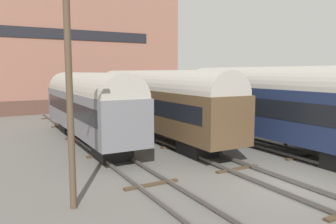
{
  "coord_description": "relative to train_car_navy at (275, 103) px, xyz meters",
  "views": [
    {
      "loc": [
        -11.0,
        -9.59,
        5.01
      ],
      "look_at": [
        0.0,
        10.39,
        2.2
      ],
      "focal_mm": 35.0,
      "sensor_mm": 36.0,
      "label": 1
    }
  ],
  "objects": [
    {
      "name": "train_car_navy",
      "position": [
        0.0,
        0.0,
        0.0
      ],
      "size": [
        2.87,
        16.06,
        5.34
      ],
      "color": "black",
      "rests_on": "ground"
    },
    {
      "name": "utility_pole",
      "position": [
        -13.38,
        -3.03,
        1.46
      ],
      "size": [
        1.8,
        0.24,
        8.71
      ],
      "color": "#473828",
      "rests_on": "ground"
    },
    {
      "name": "ground_plane",
      "position": [
        -4.9,
        -5.26,
        -3.06
      ],
      "size": [
        200.0,
        200.0,
        0.0
      ],
      "primitive_type": "plane",
      "color": "#56544F"
    },
    {
      "name": "train_car_brown",
      "position": [
        -4.9,
        7.36,
        -0.13
      ],
      "size": [
        2.93,
        18.5,
        5.12
      ],
      "color": "black",
      "rests_on": "ground"
    },
    {
      "name": "track_middle",
      "position": [
        -4.9,
        -5.26,
        -2.91
      ],
      "size": [
        2.6,
        60.0,
        0.26
      ],
      "color": "#4C4742",
      "rests_on": "ground"
    },
    {
      "name": "warehouse_building",
      "position": [
        -8.48,
        31.98,
        5.53
      ],
      "size": [
        33.1,
        12.45,
        17.17
      ],
      "color": "#4F342A",
      "rests_on": "ground"
    },
    {
      "name": "train_car_grey",
      "position": [
        -9.8,
        8.05,
        -0.23
      ],
      "size": [
        2.87,
        15.45,
        4.97
      ],
      "color": "black",
      "rests_on": "ground"
    },
    {
      "name": "track_left",
      "position": [
        -9.8,
        -5.26,
        -2.91
      ],
      "size": [
        2.6,
        60.0,
        0.26
      ],
      "color": "#4C4742",
      "rests_on": "ground"
    }
  ]
}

